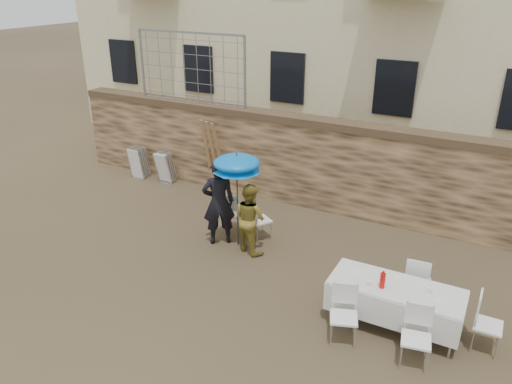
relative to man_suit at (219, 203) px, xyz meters
The scene contains 17 objects.
ground 2.51m from the man_suit, 76.88° to the right, with size 80.00×80.00×0.00m, color brown.
stone_wall 2.79m from the man_suit, 79.04° to the left, with size 13.00×0.50×2.20m, color brown.
chain_link_fence 4.27m from the man_suit, 132.14° to the left, with size 3.20×0.06×1.80m, color gray, non-canonical shape.
man_suit is the anchor object (origin of this frame).
woman_dress 0.77m from the man_suit, ahead, with size 0.73×0.57×1.50m, color gold.
umbrella 0.95m from the man_suit, 14.04° to the left, with size 1.00×1.00×1.91m.
couple_chair_left 0.72m from the man_suit, 90.00° to the left, with size 0.48×0.48×0.96m, color white, non-canonical shape.
couple_chair_right 1.00m from the man_suit, 38.16° to the left, with size 0.48×0.48×0.96m, color white, non-canonical shape.
banquet_table 4.15m from the man_suit, 14.88° to the right, with size 2.10×0.85×0.78m.
soda_bottle 3.99m from the man_suit, 17.70° to the right, with size 0.09×0.09×0.26m, color red.
table_chair_front_left 3.88m from the man_suit, 28.06° to the right, with size 0.48×0.48×0.96m, color white, non-canonical shape.
table_chair_front_right 4.88m from the man_suit, 21.94° to the right, with size 0.48×0.48×0.96m, color white, non-canonical shape.
table_chair_back 4.24m from the man_suit, ahead, with size 0.48×0.48×0.96m, color white, non-canonical shape.
table_chair_side 5.51m from the man_suit, 10.11° to the right, with size 0.48×0.48×0.96m, color white, non-canonical shape.
chair_stack_left 4.65m from the man_suit, 150.14° to the left, with size 0.46×0.47×0.92m, color white, non-canonical shape.
chair_stack_right 3.90m from the man_suit, 143.49° to the left, with size 0.46×0.40×0.92m, color white, non-canonical shape.
wood_planks 2.81m from the man_suit, 122.49° to the left, with size 0.70×0.20×2.00m, color #A37749, non-canonical shape.
Camera 1 is at (4.63, -5.75, 5.34)m, focal length 35.00 mm.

